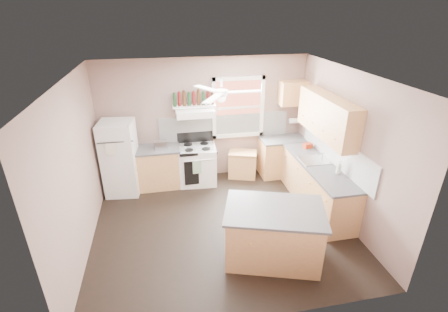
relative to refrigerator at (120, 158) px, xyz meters
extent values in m
plane|color=black|center=(1.82, -1.58, -0.79)|extent=(4.50, 4.50, 0.00)
plane|color=white|center=(1.82, -1.58, 1.91)|extent=(4.50, 4.50, 0.00)
cube|color=#82675E|center=(1.82, 0.45, 0.56)|extent=(4.50, 0.05, 2.70)
cube|color=#82675E|center=(4.10, -1.58, 0.56)|extent=(0.05, 4.00, 2.70)
cube|color=#82675E|center=(-0.45, -1.58, 0.56)|extent=(0.05, 4.00, 2.70)
cube|color=white|center=(2.27, 0.41, 0.39)|extent=(2.90, 0.03, 0.55)
cube|color=white|center=(4.06, -1.28, 0.39)|extent=(0.03, 2.60, 0.55)
cube|color=brown|center=(2.57, 0.40, 0.81)|extent=(1.00, 0.02, 1.20)
cube|color=white|center=(2.57, 0.38, 0.81)|extent=(1.16, 0.07, 1.36)
cube|color=white|center=(0.00, 0.00, 0.00)|extent=(0.73, 0.72, 1.57)
cube|color=#C07E50|center=(0.76, 0.12, -0.36)|extent=(0.90, 0.60, 0.86)
cube|color=#444447|center=(0.76, 0.12, 0.09)|extent=(0.92, 0.62, 0.04)
cube|color=silver|center=(0.84, 0.05, 0.20)|extent=(0.29, 0.18, 0.18)
cube|color=white|center=(1.60, 0.10, -0.36)|extent=(0.84, 0.70, 0.86)
cube|color=white|center=(1.59, 0.17, 0.83)|extent=(0.78, 0.50, 0.14)
cube|color=white|center=(1.59, 0.29, 0.93)|extent=(0.90, 0.26, 0.03)
cube|color=#C07E50|center=(2.65, 0.17, -0.48)|extent=(0.72, 0.58, 0.62)
cube|color=#C07E50|center=(3.57, 0.12, -0.36)|extent=(1.00, 0.60, 0.86)
cube|color=#C07E50|center=(3.77, -1.28, -0.36)|extent=(0.60, 2.20, 0.86)
cube|color=#444447|center=(3.57, 0.12, 0.09)|extent=(1.02, 0.62, 0.04)
cube|color=#444447|center=(3.76, -1.28, 0.09)|extent=(0.62, 2.22, 0.04)
cube|color=silver|center=(3.76, -1.08, 0.11)|extent=(0.55, 0.45, 0.03)
cylinder|color=silver|center=(3.92, -1.08, 0.18)|extent=(0.03, 0.03, 0.14)
cube|color=#C07E50|center=(3.90, -1.08, 0.99)|extent=(0.33, 1.80, 0.76)
cube|color=#C07E50|center=(3.77, 0.25, 1.11)|extent=(0.60, 0.33, 0.52)
cylinder|color=white|center=(3.89, 0.28, 0.46)|extent=(0.26, 0.12, 0.12)
cube|color=#C07E50|center=(2.45, -2.52, -0.36)|extent=(1.60, 1.27, 0.86)
cube|color=#444447|center=(2.45, -2.52, 0.09)|extent=(1.70, 1.37, 0.04)
cylinder|color=white|center=(1.82, -1.58, 1.66)|extent=(0.20, 0.20, 0.08)
imported|color=silver|center=(3.94, -1.67, 0.24)|extent=(0.10, 0.09, 0.24)
cube|color=#AF2C0F|center=(3.89, -0.49, 0.16)|extent=(0.20, 0.16, 0.10)
cylinder|color=#143819|center=(1.19, 0.29, 1.08)|extent=(0.06, 0.06, 0.27)
cylinder|color=#590F0F|center=(1.29, 0.29, 1.09)|extent=(0.06, 0.06, 0.29)
cylinder|color=#3F230F|center=(1.39, 0.29, 1.10)|extent=(0.06, 0.06, 0.31)
cylinder|color=#143819|center=(1.49, 0.29, 1.08)|extent=(0.06, 0.06, 0.27)
cylinder|color=#590F0F|center=(1.59, 0.29, 1.09)|extent=(0.06, 0.06, 0.29)
cylinder|color=#3F230F|center=(1.69, 0.29, 1.10)|extent=(0.06, 0.06, 0.31)
cylinder|color=#143819|center=(1.79, 0.29, 1.08)|extent=(0.06, 0.06, 0.27)
cylinder|color=#590F0F|center=(1.89, 0.29, 1.09)|extent=(0.06, 0.06, 0.29)
cylinder|color=#3F230F|center=(1.99, 0.29, 1.10)|extent=(0.06, 0.06, 0.31)
camera|label=1|loc=(0.92, -6.31, 2.87)|focal=26.00mm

